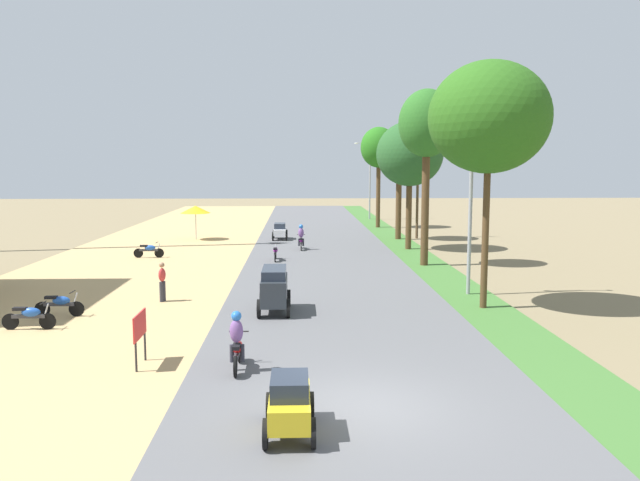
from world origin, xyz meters
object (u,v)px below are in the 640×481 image
object	(u,v)px
parked_motorbike_second	(60,303)
motorbike_ahead_third	(301,238)
median_tree_nearest	(489,118)
car_van_charcoal	(274,287)
vendor_umbrella	(195,209)
street_signboard	(140,329)
median_tree_second	(427,126)
median_tree_third	(410,154)
motorbike_foreground_rider	(237,342)
pedestrian_on_shoulder	(162,280)
median_tree_fourth	(399,156)
car_hatchback_yellow	(290,402)
motorbike_ahead_second	(275,252)
streetlamp_near	(471,189)
car_sedan_white	(280,230)
parked_motorbike_third	(149,250)
streetlamp_mid	(370,174)
median_tree_fifth	(379,148)
parked_motorbike_nearest	(29,315)
utility_pole_near	(418,176)

from	to	relation	value
parked_motorbike_second	motorbike_ahead_third	bearing A→B (deg)	63.28
median_tree_nearest	car_van_charcoal	distance (m)	10.31
median_tree_nearest	vendor_umbrella	bearing A→B (deg)	123.07
street_signboard	median_tree_second	distance (m)	21.56
median_tree_nearest	median_tree_third	bearing A→B (deg)	89.80
motorbike_foreground_rider	pedestrian_on_shoulder	bearing A→B (deg)	113.83
median_tree_fourth	car_hatchback_yellow	xyz separation A→B (m)	(-7.69, -33.86, -5.50)
parked_motorbike_second	motorbike_foreground_rider	size ratio (longest dim) A/B	1.00
median_tree_nearest	car_hatchback_yellow	world-z (taller)	median_tree_nearest
motorbike_ahead_second	motorbike_ahead_third	xyz separation A→B (m)	(1.51, 4.58, 0.28)
median_tree_nearest	streetlamp_near	world-z (taller)	median_tree_nearest
car_sedan_white	car_van_charcoal	bearing A→B (deg)	-88.91
streetlamp_near	parked_motorbike_third	bearing A→B (deg)	145.53
streetlamp_near	car_sedan_white	size ratio (longest dim) A/B	3.48
motorbike_foreground_rider	motorbike_ahead_third	bearing A→B (deg)	85.59
median_tree_nearest	streetlamp_mid	world-z (taller)	median_tree_nearest
motorbike_ahead_third	parked_motorbike_second	bearing A→B (deg)	-116.72
parked_motorbike_third	street_signboard	bearing A→B (deg)	-77.47
motorbike_ahead_second	motorbike_ahead_third	world-z (taller)	motorbike_ahead_third
median_tree_fifth	motorbike_ahead_third	xyz separation A→B (m)	(-6.90, -14.47, -6.15)
parked_motorbike_nearest	motorbike_foreground_rider	world-z (taller)	motorbike_foreground_rider
vendor_umbrella	streetlamp_near	bearing A→B (deg)	-53.56
streetlamp_near	car_van_charcoal	bearing A→B (deg)	-159.40
median_tree_third	median_tree_fifth	world-z (taller)	median_tree_fifth
parked_motorbike_second	streetlamp_mid	bearing A→B (deg)	68.44
parked_motorbike_nearest	median_tree_fourth	distance (m)	30.78
parked_motorbike_second	vendor_umbrella	world-z (taller)	vendor_umbrella
streetlamp_near	motorbike_foreground_rider	xyz separation A→B (m)	(-8.98, -9.77, -3.73)
streetlamp_near	car_hatchback_yellow	xyz separation A→B (m)	(-7.51, -13.82, -3.84)
street_signboard	motorbike_foreground_rider	size ratio (longest dim) A/B	0.83
motorbike_ahead_second	pedestrian_on_shoulder	bearing A→B (deg)	-111.44
utility_pole_near	parked_motorbike_second	bearing A→B (deg)	-126.24
parked_motorbike_second	car_hatchback_yellow	xyz separation A→B (m)	(8.55, -10.37, 0.19)
parked_motorbike_second	motorbike_ahead_second	xyz separation A→B (m)	(7.43, 13.18, 0.02)
median_tree_fifth	car_hatchback_yellow	distance (m)	43.67
median_tree_nearest	car_van_charcoal	size ratio (longest dim) A/B	3.92
median_tree_nearest	car_hatchback_yellow	distance (m)	15.02
vendor_umbrella	car_hatchback_yellow	bearing A→B (deg)	-77.75
parked_motorbike_nearest	median_tree_fourth	size ratio (longest dim) A/B	0.23
pedestrian_on_shoulder	streetlamp_near	xyz separation A→B (m)	(12.85, 1.00, 3.62)
median_tree_nearest	median_tree_fifth	bearing A→B (deg)	90.21
median_tree_second	car_hatchback_yellow	xyz separation A→B (m)	(-7.19, -21.66, -6.93)
median_tree_nearest	car_van_charcoal	xyz separation A→B (m)	(-8.12, -0.54, -6.34)
motorbike_foreground_rider	vendor_umbrella	bearing A→B (deg)	101.17
utility_pole_near	motorbike_foreground_rider	xyz separation A→B (m)	(-10.72, -30.61, -3.88)
streetlamp_near	motorbike_ahead_third	world-z (taller)	streetlamp_near
parked_motorbike_nearest	car_sedan_white	size ratio (longest dim) A/B	0.80
pedestrian_on_shoulder	median_tree_fifth	bearing A→B (deg)	67.02
median_tree_fourth	car_van_charcoal	xyz separation A→B (m)	(-8.40, -23.13, -5.22)
parked_motorbike_nearest	street_signboard	size ratio (longest dim) A/B	1.20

